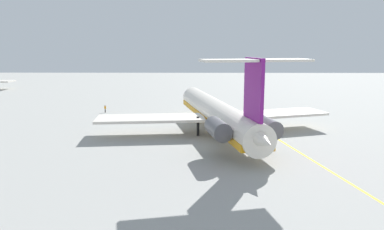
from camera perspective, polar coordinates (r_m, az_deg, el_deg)
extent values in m
plane|color=#9E9E99|center=(64.38, 7.55, -2.46)|extent=(284.39, 284.39, 0.00)
cylinder|color=silver|center=(61.93, 3.70, 0.39)|extent=(39.26, 12.29, 4.19)
cone|color=silver|center=(80.82, 0.10, 2.78)|extent=(5.10, 4.84, 4.02)
cone|color=silver|center=(43.61, 10.40, -3.56)|extent=(6.71, 4.76, 3.56)
cube|color=orange|center=(62.10, 3.69, -0.47)|extent=(38.42, 12.19, 0.92)
cube|color=silver|center=(61.07, -6.37, -0.50)|extent=(8.35, 18.04, 0.42)
cube|color=silver|center=(66.45, 12.54, 0.21)|extent=(11.63, 18.61, 0.42)
cylinder|color=#515156|center=(48.21, 3.99, -2.14)|extent=(5.62, 3.47, 2.43)
cube|color=silver|center=(48.40, 4.82, -2.10)|extent=(3.35, 1.96, 0.50)
cylinder|color=#515156|center=(50.38, 11.41, -1.78)|extent=(5.62, 3.47, 2.43)
cube|color=silver|center=(50.11, 10.64, -1.82)|extent=(3.35, 1.96, 0.50)
cube|color=#7A197F|center=(45.06, 9.40, 3.93)|extent=(5.63, 1.59, 7.41)
cube|color=silver|center=(43.31, 5.54, 8.29)|extent=(5.11, 6.79, 0.29)
cube|color=silver|center=(45.71, 13.71, 8.16)|extent=(5.11, 6.79, 0.29)
cylinder|color=black|center=(73.73, 1.28, 0.53)|extent=(0.46, 0.46, 3.17)
cylinder|color=black|center=(60.27, 0.93, -1.71)|extent=(0.46, 0.46, 3.17)
cylinder|color=black|center=(62.01, 6.99, -1.44)|extent=(0.46, 0.46, 3.17)
cylinder|color=black|center=(87.47, 10.14, 1.16)|extent=(0.10, 0.10, 0.81)
cylinder|color=black|center=(87.61, 10.11, 1.18)|extent=(0.10, 0.10, 0.81)
cylinder|color=orange|center=(87.43, 10.14, 1.64)|extent=(0.27, 0.27, 0.64)
sphere|color=tan|center=(87.36, 10.15, 1.92)|extent=(0.25, 0.25, 0.25)
cylinder|color=orange|center=(87.26, 10.18, 1.64)|extent=(0.07, 0.07, 0.54)
cylinder|color=orange|center=(87.59, 10.11, 1.67)|extent=(0.07, 0.07, 0.54)
cylinder|color=black|center=(83.81, -13.17, 0.64)|extent=(0.10, 0.10, 0.78)
cylinder|color=black|center=(83.74, -13.09, 0.63)|extent=(0.10, 0.10, 0.78)
cylinder|color=orange|center=(83.66, -13.15, 1.11)|extent=(0.26, 0.26, 0.62)
sphere|color=#8C6647|center=(83.59, -13.16, 1.40)|extent=(0.24, 0.24, 0.24)
cylinder|color=orange|center=(83.75, -13.25, 1.13)|extent=(0.07, 0.07, 0.53)
cylinder|color=orange|center=(83.56, -13.05, 1.12)|extent=(0.07, 0.07, 0.53)
cube|color=gold|center=(63.68, 11.54, -2.72)|extent=(79.93, 15.32, 0.01)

